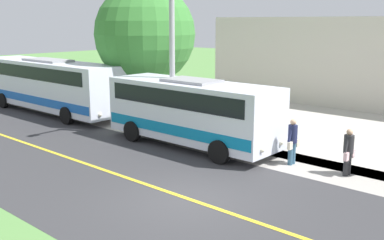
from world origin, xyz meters
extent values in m
plane|color=#548442|center=(0.00, 0.00, 0.00)|extent=(120.00, 120.00, 0.00)
cube|color=#333335|center=(0.00, 0.00, 0.00)|extent=(8.00, 100.00, 0.01)
cube|color=#9E9991|center=(-5.20, 0.00, 0.00)|extent=(2.40, 100.00, 0.01)
cube|color=gold|center=(0.00, 0.00, 0.01)|extent=(0.16, 100.00, 0.00)
cube|color=silver|center=(-4.48, -3.86, 1.53)|extent=(2.37, 7.79, 2.36)
cube|color=#0C72A5|center=(-4.48, -3.86, 0.90)|extent=(2.41, 7.64, 0.44)
cube|color=black|center=(-4.48, -3.86, 2.16)|extent=(2.41, 7.02, 0.70)
cube|color=gray|center=(-4.48, -3.86, 2.77)|extent=(1.42, 2.34, 0.12)
cylinder|color=black|center=(-5.67, -1.45, 0.45)|extent=(0.25, 0.90, 0.90)
cylinder|color=black|center=(-3.30, -1.45, 0.45)|extent=(0.25, 0.90, 0.90)
cylinder|color=black|center=(-5.67, -6.28, 0.45)|extent=(0.25, 0.90, 0.90)
cylinder|color=black|center=(-3.30, -6.28, 0.45)|extent=(0.25, 0.90, 0.90)
sphere|color=#F2EACC|center=(-5.13, 0.05, 0.70)|extent=(0.20, 0.20, 0.20)
sphere|color=#F2EACC|center=(-3.83, 0.05, 0.70)|extent=(0.20, 0.20, 0.20)
cube|color=silver|center=(-4.47, -14.74, 1.65)|extent=(2.34, 10.91, 2.59)
cube|color=blue|center=(-4.47, -14.74, 0.90)|extent=(2.38, 10.69, 0.44)
cube|color=black|center=(-4.47, -14.74, 2.39)|extent=(2.38, 9.82, 0.70)
cube|color=gray|center=(-4.47, -14.74, 3.00)|extent=(1.40, 3.27, 0.12)
cylinder|color=black|center=(-5.64, -11.35, 0.45)|extent=(0.25, 0.90, 0.90)
cylinder|color=black|center=(-3.30, -11.35, 0.45)|extent=(0.25, 0.90, 0.90)
cylinder|color=black|center=(-5.64, -18.12, 0.45)|extent=(0.25, 0.90, 0.90)
cylinder|color=black|center=(-3.30, -18.12, 0.45)|extent=(0.25, 0.90, 0.90)
sphere|color=#F2EACC|center=(-5.11, -9.26, 0.70)|extent=(0.20, 0.20, 0.20)
sphere|color=#F2EACC|center=(-3.83, -9.26, 0.70)|extent=(0.20, 0.20, 0.20)
cylinder|color=#262628|center=(-5.30, 2.61, 0.39)|extent=(0.18, 0.18, 0.79)
cylinder|color=#262628|center=(-5.10, 2.61, 0.39)|extent=(0.18, 0.18, 0.79)
cylinder|color=#262628|center=(-5.20, 2.61, 1.10)|extent=(0.34, 0.34, 0.62)
sphere|color=tan|center=(-5.20, 2.61, 1.52)|extent=(0.21, 0.21, 0.21)
cylinder|color=#262628|center=(-5.38, 2.61, 1.13)|extent=(0.27, 0.10, 0.56)
cube|color=beige|center=(-5.46, 2.66, 0.72)|extent=(0.20, 0.12, 0.28)
cylinder|color=#262628|center=(-5.02, 2.61, 1.13)|extent=(0.27, 0.10, 0.56)
cube|color=beige|center=(-4.94, 2.66, 0.72)|extent=(0.20, 0.12, 0.28)
cylinder|color=#335972|center=(-5.11, 0.59, 0.41)|extent=(0.18, 0.18, 0.83)
cylinder|color=#335972|center=(-4.91, 0.59, 0.41)|extent=(0.18, 0.18, 0.83)
cylinder|color=#1E2347|center=(-5.01, 0.59, 1.15)|extent=(0.34, 0.34, 0.65)
sphere|color=tan|center=(-5.01, 0.59, 1.59)|extent=(0.22, 0.22, 0.22)
cylinder|color=#1E2347|center=(-5.19, 0.59, 1.19)|extent=(0.28, 0.10, 0.59)
cube|color=beige|center=(-5.27, 0.64, 0.77)|extent=(0.20, 0.12, 0.28)
cylinder|color=#1E2347|center=(-4.82, 0.59, 1.19)|extent=(0.28, 0.10, 0.59)
cube|color=beige|center=(-4.75, 0.64, 0.77)|extent=(0.20, 0.12, 0.28)
cylinder|color=#9E9EA3|center=(-5.00, -5.46, 3.78)|extent=(0.24, 0.24, 7.56)
cylinder|color=brown|center=(-7.40, -9.79, 1.22)|extent=(0.36, 0.36, 2.45)
sphere|color=#387A33|center=(-7.40, -9.79, 4.48)|extent=(5.41, 5.41, 5.41)
camera|label=1|loc=(9.36, 8.43, 5.16)|focal=42.39mm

